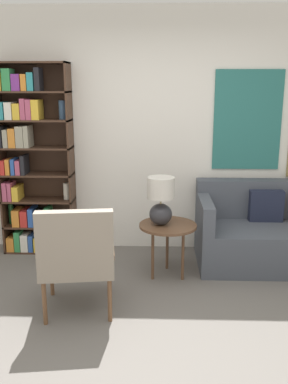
{
  "coord_description": "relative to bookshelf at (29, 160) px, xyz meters",
  "views": [
    {
      "loc": [
        0.11,
        -2.79,
        1.89
      ],
      "look_at": [
        -0.01,
        1.1,
        0.9
      ],
      "focal_mm": 40.0,
      "sensor_mm": 36.0,
      "label": 1
    }
  ],
  "objects": [
    {
      "name": "wall_back",
      "position": [
        1.37,
        0.19,
        0.29
      ],
      "size": [
        6.4,
        0.08,
        2.7
      ],
      "color": "white",
      "rests_on": "ground_plane"
    },
    {
      "name": "armchair",
      "position": [
        0.77,
        -1.4,
        -0.52
      ],
      "size": [
        0.67,
        0.65,
        0.94
      ],
      "color": "brown",
      "rests_on": "ground_plane"
    },
    {
      "name": "bookshelf",
      "position": [
        0.0,
        0.0,
        0.0
      ],
      "size": [
        0.8,
        0.3,
        2.11
      ],
      "color": "#422B1E",
      "rests_on": "ground_plane"
    },
    {
      "name": "table_lamp",
      "position": [
        1.45,
        -0.64,
        -0.26
      ],
      "size": [
        0.27,
        0.27,
        0.47
      ],
      "color": "#2D2D33",
      "rests_on": "side_table"
    },
    {
      "name": "ground_plane",
      "position": [
        1.31,
        -1.84,
        -1.07
      ],
      "size": [
        14.0,
        14.0,
        0.0
      ],
      "primitive_type": "plane",
      "color": "#66605B"
    },
    {
      "name": "couch",
      "position": [
        2.82,
        -0.25,
        -0.74
      ],
      "size": [
        1.93,
        0.84,
        0.86
      ],
      "color": "#474C56",
      "rests_on": "ground_plane"
    },
    {
      "name": "side_table",
      "position": [
        1.53,
        -0.64,
        -0.58
      ],
      "size": [
        0.57,
        0.57,
        0.54
      ],
      "color": "brown",
      "rests_on": "ground_plane"
    }
  ]
}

